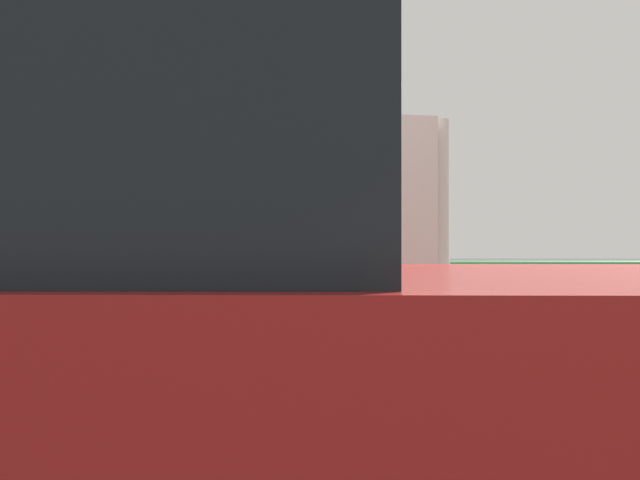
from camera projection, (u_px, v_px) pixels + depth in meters
name	position (u px, v px, depth m)	size (l,w,h in m)	color
parking_meter	(212.00, 243.00, 3.95)	(0.18, 0.19, 1.47)	slate
pedestrian_at_meter	(374.00, 252.00, 4.04)	(0.64, 0.64, 1.80)	slate
background_railing	(213.00, 310.00, 5.77)	(24.06, 0.06, 0.98)	#2D7A38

